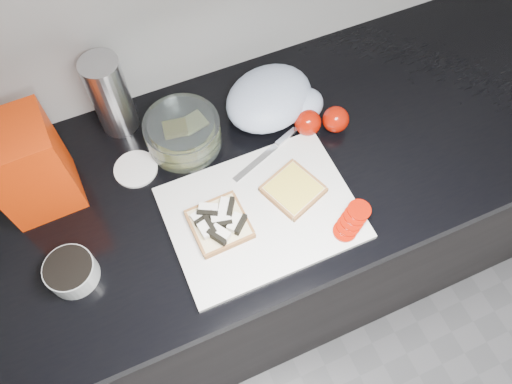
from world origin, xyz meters
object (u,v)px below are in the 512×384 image
cutting_board (262,213)px  bread_bag (28,167)px  glass_bowl (183,133)px  steel_canister (110,96)px

cutting_board → bread_bag: 0.49m
glass_bowl → steel_canister: steel_canister is taller
cutting_board → glass_bowl: (-0.09, 0.25, 0.03)m
bread_bag → steel_canister: (0.20, 0.12, -0.01)m
cutting_board → steel_canister: (-0.21, 0.36, 0.10)m
cutting_board → steel_canister: size_ratio=1.94×
cutting_board → steel_canister: steel_canister is taller
glass_bowl → steel_canister: (-0.12, 0.11, 0.07)m
cutting_board → steel_canister: bearing=120.5°
glass_bowl → bread_bag: (-0.33, -0.01, 0.08)m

